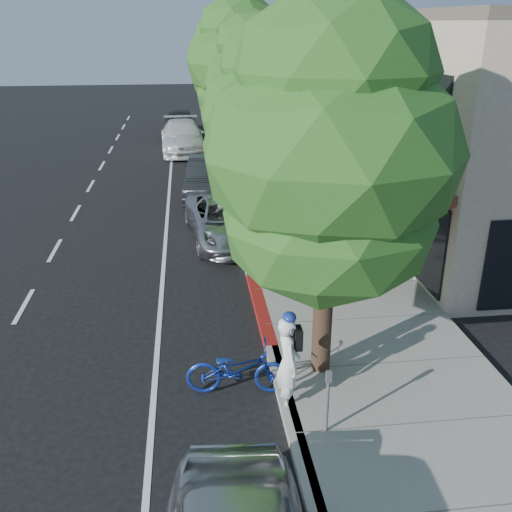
{
  "coord_description": "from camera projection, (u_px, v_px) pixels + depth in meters",
  "views": [
    {
      "loc": [
        -1.69,
        -12.09,
        6.98
      ],
      "look_at": [
        -0.06,
        1.46,
        1.35
      ],
      "focal_mm": 40.0,
      "sensor_mm": 36.0,
      "label": 1
    }
  ],
  "objects": [
    {
      "name": "curb_red_segment",
      "position": [
        260.0,
        308.0,
        14.83
      ],
      "size": [
        0.32,
        4.0,
        0.15
      ],
      "primitive_type": "cube",
      "color": "maroon",
      "rests_on": "ground"
    },
    {
      "name": "street_tree_0",
      "position": [
        331.0,
        157.0,
        10.42
      ],
      "size": [
        4.86,
        4.86,
        7.66
      ],
      "color": "black",
      "rests_on": "ground"
    },
    {
      "name": "street_tree_4",
      "position": [
        230.0,
        68.0,
        32.51
      ],
      "size": [
        4.12,
        4.12,
        7.23
      ],
      "color": "black",
      "rests_on": "ground"
    },
    {
      "name": "ground",
      "position": [
        266.0,
        329.0,
        13.95
      ],
      "size": [
        120.0,
        120.0,
        0.0
      ],
      "primitive_type": "plane",
      "color": "black",
      "rests_on": "ground"
    },
    {
      "name": "cyclist",
      "position": [
        288.0,
        363.0,
        10.82
      ],
      "size": [
        0.51,
        0.74,
        1.94
      ],
      "primitive_type": "imported",
      "rotation": [
        0.0,
        0.0,
        1.64
      ],
      "color": "white",
      "rests_on": "ground"
    },
    {
      "name": "street_tree_3",
      "position": [
        239.0,
        65.0,
        26.79
      ],
      "size": [
        5.03,
        5.03,
        8.24
      ],
      "color": "black",
      "rests_on": "ground"
    },
    {
      "name": "street_tree_5",
      "position": [
        223.0,
        60.0,
        38.0
      ],
      "size": [
        5.05,
        5.05,
        7.58
      ],
      "color": "black",
      "rests_on": "ground"
    },
    {
      "name": "dark_sedan",
      "position": [
        209.0,
        178.0,
        24.32
      ],
      "size": [
        2.29,
        5.09,
        1.62
      ],
      "primitive_type": "imported",
      "rotation": [
        0.0,
        0.0,
        -0.12
      ],
      "color": "#222528",
      "rests_on": "ground"
    },
    {
      "name": "dark_suv_far",
      "position": [
        180.0,
        123.0,
        37.53
      ],
      "size": [
        1.98,
        4.78,
        1.62
      ],
      "primitive_type": "imported",
      "rotation": [
        0.0,
        0.0,
        0.01
      ],
      "color": "black",
      "rests_on": "ground"
    },
    {
      "name": "storefront_building",
      "position": [
        400.0,
        92.0,
        30.19
      ],
      "size": [
        10.0,
        36.0,
        7.0
      ],
      "primitive_type": "cube",
      "color": "beige",
      "rests_on": "ground"
    },
    {
      "name": "street_tree_1",
      "position": [
        279.0,
        119.0,
        16.02
      ],
      "size": [
        4.58,
        4.58,
        7.24
      ],
      "color": "black",
      "rests_on": "ground"
    },
    {
      "name": "street_tree_2",
      "position": [
        254.0,
        86.0,
        21.42
      ],
      "size": [
        3.89,
        3.89,
        7.42
      ],
      "color": "black",
      "rests_on": "ground"
    },
    {
      "name": "sidewalk",
      "position": [
        297.0,
        219.0,
        21.51
      ],
      "size": [
        4.6,
        56.0,
        0.15
      ],
      "primitive_type": "cube",
      "color": "gray",
      "rests_on": "ground"
    },
    {
      "name": "pedestrian",
      "position": [
        273.0,
        171.0,
        24.63
      ],
      "size": [
        0.92,
        0.77,
        1.71
      ],
      "primitive_type": "imported",
      "rotation": [
        0.0,
        0.0,
        3.3
      ],
      "color": "black",
      "rests_on": "sidewalk"
    },
    {
      "name": "silver_suv",
      "position": [
        226.0,
        220.0,
        19.38
      ],
      "size": [
        2.92,
        5.39,
        1.44
      ],
      "primitive_type": "imported",
      "rotation": [
        0.0,
        0.0,
        0.11
      ],
      "color": "#ACADB1",
      "rests_on": "ground"
    },
    {
      "name": "curb",
      "position": [
        237.0,
        221.0,
        21.26
      ],
      "size": [
        0.3,
        56.0,
        0.15
      ],
      "primitive_type": "cube",
      "color": "#9E998E",
      "rests_on": "ground"
    },
    {
      "name": "white_pickup",
      "position": [
        183.0,
        137.0,
        32.68
      ],
      "size": [
        2.65,
        6.02,
        1.72
      ],
      "primitive_type": "imported",
      "rotation": [
        0.0,
        0.0,
        0.04
      ],
      "color": "white",
      "rests_on": "ground"
    },
    {
      "name": "bicycle",
      "position": [
        237.0,
        369.0,
        11.4
      ],
      "size": [
        2.13,
        0.92,
        1.09
      ],
      "primitive_type": "imported",
      "rotation": [
        0.0,
        0.0,
        1.47
      ],
      "color": "#162F9B",
      "rests_on": "ground"
    }
  ]
}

